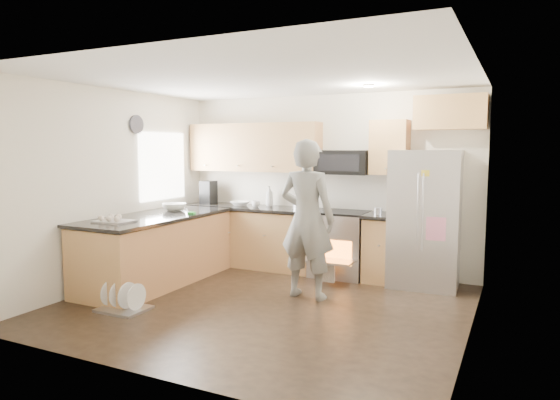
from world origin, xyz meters
The scene contains 8 objects.
ground centered at (0.00, 0.00, 0.00)m, with size 4.50×4.50×0.00m, color black.
room_shell centered at (-0.04, 0.02, 1.67)m, with size 4.54×4.04×2.62m.
back_cabinet_run centered at (-0.59, 1.75, 0.96)m, with size 4.45×0.64×2.50m.
peninsula centered at (-1.75, 0.25, 0.46)m, with size 0.96×2.36×1.03m.
stove_range centered at (0.35, 1.69, 0.68)m, with size 0.76×0.97×1.79m.
refrigerator centered at (1.53, 1.66, 0.90)m, with size 0.91×0.73×1.80m.
person centered at (0.33, 0.53, 0.97)m, with size 0.70×0.46×1.93m, color gray.
dish_rack centered at (-1.33, -0.84, 0.09)m, with size 0.53×0.43×0.33m.
Camera 1 is at (2.64, -4.98, 1.83)m, focal length 32.00 mm.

